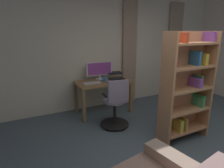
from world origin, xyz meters
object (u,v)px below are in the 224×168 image
Objects in this scene: cell_phone_face_up at (126,81)px; computer_keyboard at (92,83)px; laptop at (116,76)px; computer_monitor at (99,69)px; desk at (103,86)px; mug_tea at (105,79)px; bookshelf at (186,88)px; office_chair at (116,105)px; cell_phone_by_monitor at (109,83)px.

computer_keyboard is at bearing -29.39° from cell_phone_face_up.
laptop reaches higher than cell_phone_face_up.
computer_monitor is at bearing -13.03° from laptop.
desk is at bearing 18.84° from laptop.
laptop reaches higher than desk.
computer_keyboard reaches higher than cell_phone_face_up.
computer_keyboard is 0.32m from mug_tea.
laptop is at bearing -76.49° from bookshelf.
bookshelf reaches higher than office_chair.
desk is 3.35× the size of laptop.
office_chair is 0.66m from cell_phone_by_monitor.
mug_tea is at bearing 123.63° from desk.
cell_phone_by_monitor is at bearing -20.79° from cell_phone_face_up.
laptop is 2.50× the size of cell_phone_by_monitor.
mug_tea is 0.07× the size of bookshelf.
mug_tea is (0.03, -0.15, 0.05)m from cell_phone_by_monitor.
computer_monitor is 0.46m from computer_keyboard.
cell_phone_face_up is (-0.55, -0.55, 0.28)m from office_chair.
desk is 0.32m from computer_keyboard.
desk is at bearing -74.38° from cell_phone_by_monitor.
cell_phone_by_monitor is (-0.06, 0.40, -0.23)m from computer_monitor.
laptop is 0.37m from mug_tea.
office_chair reaches higher than mug_tea.
cell_phone_by_monitor is 0.16m from mug_tea.
office_chair is at bearing -44.33° from bookshelf.
laptop is (-0.66, -0.15, 0.04)m from computer_keyboard.
mug_tea is (0.43, -0.17, 0.05)m from cell_phone_face_up.
bookshelf reaches higher than desk.
bookshelf reaches higher than cell_phone_by_monitor.
mug_tea reaches higher than cell_phone_face_up.
cell_phone_by_monitor reaches higher than desk.
bookshelf is (-0.75, 1.57, 0.13)m from mug_tea.
office_chair is 2.60× the size of computer_keyboard.
laptop is 1.76m from bookshelf.
desk is at bearing -64.24° from bookshelf.
cell_phone_face_up and cell_phone_by_monitor have the same top height.
bookshelf is (-1.07, 1.55, 0.17)m from computer_keyboard.
cell_phone_by_monitor is (-0.35, 0.13, -0.01)m from computer_keyboard.
desk is 1.23× the size of office_chair.
office_chair is 0.79m from computer_keyboard.
laptop is 0.42m from cell_phone_by_monitor.
cell_phone_face_up is 1.10× the size of mug_tea.
computer_keyboard is 0.68m from laptop.
mug_tea is at bearing 26.60° from laptop.
computer_keyboard is 0.77m from cell_phone_face_up.
desk is 8.35× the size of cell_phone_by_monitor.
computer_keyboard is at bearing 114.46° from office_chair.
desk is at bearing 92.12° from office_chair.
cell_phone_face_up is (-0.09, 0.31, -0.05)m from laptop.
computer_monitor reaches higher than laptop.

